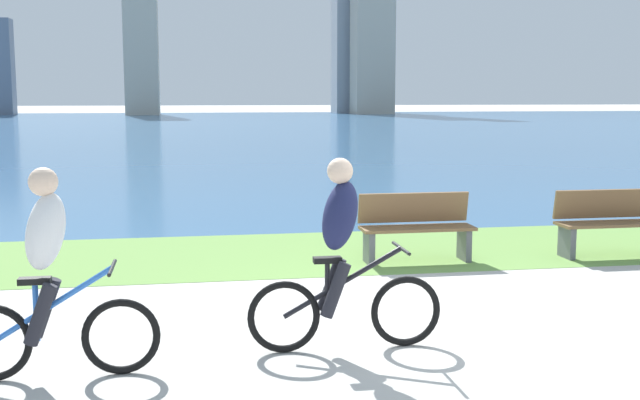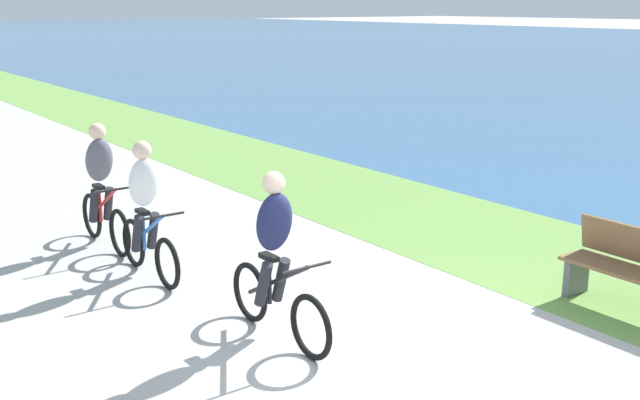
{
  "view_description": "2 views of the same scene",
  "coord_description": "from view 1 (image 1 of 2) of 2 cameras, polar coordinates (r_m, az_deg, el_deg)",
  "views": [
    {
      "loc": [
        -2.52,
        -7.03,
        2.19
      ],
      "look_at": [
        -1.28,
        0.21,
        1.2
      ],
      "focal_mm": 44.06,
      "sensor_mm": 36.0,
      "label": 1
    },
    {
      "loc": [
        4.54,
        -4.28,
        3.17
      ],
      "look_at": [
        -1.33,
        0.01,
        1.28
      ],
      "focal_mm": 42.32,
      "sensor_mm": 36.0,
      "label": 2
    }
  ],
  "objects": [
    {
      "name": "cyclist_lead",
      "position": [
        6.71,
        1.57,
        -4.02
      ],
      "size": [
        1.7,
        0.52,
        1.67
      ],
      "color": "black",
      "rests_on": "ground"
    },
    {
      "name": "cyclist_trailing",
      "position": [
        6.38,
        -19.07,
        -5.09
      ],
      "size": [
        1.58,
        0.52,
        1.65
      ],
      "color": "black",
      "rests_on": "ground"
    },
    {
      "name": "bench_near_path",
      "position": [
        10.43,
        6.99,
        -1.99
      ],
      "size": [
        1.5,
        0.47,
        0.9
      ],
      "color": "brown",
      "rests_on": "ground"
    },
    {
      "name": "grass_strip_bayside",
      "position": [
        11.15,
        3.56,
        -3.65
      ],
      "size": [
        120.0,
        3.05,
        0.01
      ],
      "primitive_type": "cube",
      "color": "#6B9947",
      "rests_on": "ground"
    },
    {
      "name": "ground_plane",
      "position": [
        7.78,
        9.72,
        -8.8
      ],
      "size": [
        300.0,
        300.0,
        0.0
      ],
      "primitive_type": "plane",
      "color": "#B2AFA8"
    },
    {
      "name": "bay_water_surface",
      "position": [
        54.24,
        -7.07,
        5.32
      ],
      "size": [
        300.0,
        83.93,
        0.0
      ],
      "primitive_type": "cube",
      "color": "#386693",
      "rests_on": "ground"
    },
    {
      "name": "bench_far_along_path",
      "position": [
        11.42,
        20.3,
        -1.58
      ],
      "size": [
        1.5,
        0.47,
        0.9
      ],
      "color": "brown",
      "rests_on": "ground"
    },
    {
      "name": "city_skyline_far_shore",
      "position": [
        89.51,
        -1.04,
        12.08
      ],
      "size": [
        43.84,
        8.98,
        23.56
      ],
      "color": "slate",
      "rests_on": "ground"
    }
  ]
}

